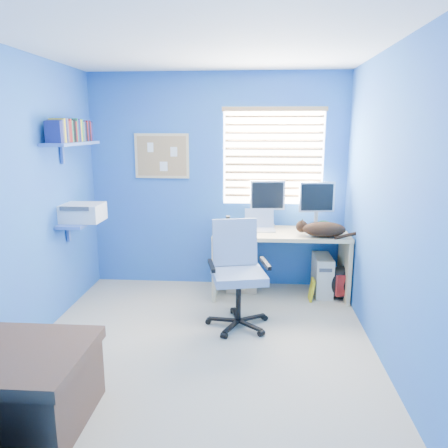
# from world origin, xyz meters

# --- Properties ---
(floor) EXTENTS (3.00, 3.20, 0.00)m
(floor) POSITION_xyz_m (0.00, 0.00, 0.00)
(floor) COLOR tan
(floor) RESTS_ON ground
(ceiling) EXTENTS (3.00, 3.20, 0.00)m
(ceiling) POSITION_xyz_m (0.00, 0.00, 2.50)
(ceiling) COLOR white
(ceiling) RESTS_ON wall_back
(wall_back) EXTENTS (3.00, 0.01, 2.50)m
(wall_back) POSITION_xyz_m (0.00, 1.60, 1.25)
(wall_back) COLOR blue
(wall_back) RESTS_ON ground
(wall_front) EXTENTS (3.00, 0.01, 2.50)m
(wall_front) POSITION_xyz_m (0.00, -1.60, 1.25)
(wall_front) COLOR blue
(wall_front) RESTS_ON ground
(wall_left) EXTENTS (0.01, 3.20, 2.50)m
(wall_left) POSITION_xyz_m (-1.50, 0.00, 1.25)
(wall_left) COLOR blue
(wall_left) RESTS_ON ground
(wall_right) EXTENTS (0.01, 3.20, 2.50)m
(wall_right) POSITION_xyz_m (1.50, 0.00, 1.25)
(wall_right) COLOR blue
(wall_right) RESTS_ON ground
(desk) EXTENTS (1.49, 0.65, 0.74)m
(desk) POSITION_xyz_m (0.74, 1.26, 0.37)
(desk) COLOR tan
(desk) RESTS_ON floor
(laptop) EXTENTS (0.35, 0.29, 0.22)m
(laptop) POSITION_xyz_m (0.51, 1.29, 0.85)
(laptop) COLOR silver
(laptop) RESTS_ON desk
(monitor_left) EXTENTS (0.41, 0.16, 0.54)m
(monitor_left) POSITION_xyz_m (0.59, 1.52, 1.01)
(monitor_left) COLOR silver
(monitor_left) RESTS_ON desk
(monitor_right) EXTENTS (0.41, 0.17, 0.54)m
(monitor_right) POSITION_xyz_m (1.14, 1.43, 1.01)
(monitor_right) COLOR silver
(monitor_right) RESTS_ON desk
(phone) EXTENTS (0.10, 0.12, 0.17)m
(phone) POSITION_xyz_m (0.15, 1.26, 0.82)
(phone) COLOR black
(phone) RESTS_ON desk
(mug) EXTENTS (0.10, 0.09, 0.10)m
(mug) POSITION_xyz_m (1.22, 1.37, 0.79)
(mug) COLOR #18734A
(mug) RESTS_ON desk
(cd_spindle) EXTENTS (0.13, 0.13, 0.07)m
(cd_spindle) POSITION_xyz_m (1.28, 1.38, 0.78)
(cd_spindle) COLOR silver
(cd_spindle) RESTS_ON desk
(cat) EXTENTS (0.50, 0.36, 0.16)m
(cat) POSITION_xyz_m (1.18, 1.05, 0.82)
(cat) COLOR black
(cat) RESTS_ON desk
(tower_pc) EXTENTS (0.20, 0.44, 0.45)m
(tower_pc) POSITION_xyz_m (1.23, 1.31, 0.23)
(tower_pc) COLOR beige
(tower_pc) RESTS_ON floor
(drawer_boxes) EXTENTS (0.35, 0.28, 0.41)m
(drawer_boxes) POSITION_xyz_m (0.31, 1.35, 0.20)
(drawer_boxes) COLOR tan
(drawer_boxes) RESTS_ON floor
(yellow_book) EXTENTS (0.03, 0.17, 0.24)m
(yellow_book) POSITION_xyz_m (1.09, 1.11, 0.12)
(yellow_book) COLOR yellow
(yellow_book) RESTS_ON floor
(backpack) EXTENTS (0.39, 0.35, 0.39)m
(backpack) POSITION_xyz_m (1.43, 1.17, 0.19)
(backpack) COLOR black
(backpack) RESTS_ON floor
(bed_corner) EXTENTS (1.05, 0.75, 0.51)m
(bed_corner) POSITION_xyz_m (-1.13, -1.13, 0.25)
(bed_corner) COLOR brown
(bed_corner) RESTS_ON floor
(office_chair) EXTENTS (0.70, 0.70, 1.01)m
(office_chair) POSITION_xyz_m (0.30, 0.44, 0.38)
(office_chair) COLOR black
(office_chair) RESTS_ON floor
(window_blinds) EXTENTS (1.15, 0.05, 1.10)m
(window_blinds) POSITION_xyz_m (0.65, 1.57, 1.55)
(window_blinds) COLOR white
(window_blinds) RESTS_ON ground
(corkboard) EXTENTS (0.64, 0.02, 0.52)m
(corkboard) POSITION_xyz_m (-0.65, 1.58, 1.55)
(corkboard) COLOR tan
(corkboard) RESTS_ON ground
(wall_shelves) EXTENTS (0.42, 0.90, 1.05)m
(wall_shelves) POSITION_xyz_m (-1.35, 0.75, 1.43)
(wall_shelves) COLOR #4266B8
(wall_shelves) RESTS_ON ground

